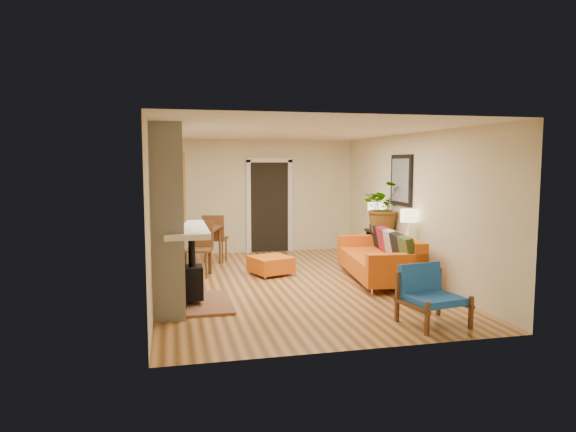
# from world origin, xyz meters

# --- Properties ---
(room_shell) EXTENTS (6.50, 6.50, 6.50)m
(room_shell) POSITION_xyz_m (0.60, 2.63, 1.24)
(room_shell) COLOR tan
(room_shell) RESTS_ON ground
(fireplace) EXTENTS (1.09, 1.68, 2.60)m
(fireplace) POSITION_xyz_m (-2.00, -1.00, 1.24)
(fireplace) COLOR white
(fireplace) RESTS_ON ground
(sofa) EXTENTS (1.22, 2.36, 0.89)m
(sofa) POSITION_xyz_m (1.67, -0.07, 0.39)
(sofa) COLOR silver
(sofa) RESTS_ON ground
(ottoman) EXTENTS (0.86, 0.86, 0.34)m
(ottoman) POSITION_xyz_m (-0.20, 0.75, 0.20)
(ottoman) COLOR silver
(ottoman) RESTS_ON ground
(blue_chair) EXTENTS (0.83, 0.82, 0.76)m
(blue_chair) POSITION_xyz_m (1.25, -2.52, 0.41)
(blue_chair) COLOR brown
(blue_chair) RESTS_ON ground
(dining_table) EXTENTS (1.17, 1.90, 1.00)m
(dining_table) POSITION_xyz_m (-1.38, 1.61, 0.66)
(dining_table) COLOR brown
(dining_table) RESTS_ON ground
(console_table) EXTENTS (0.34, 1.85, 0.72)m
(console_table) POSITION_xyz_m (2.07, 0.49, 0.58)
(console_table) COLOR black
(console_table) RESTS_ON ground
(lamp_near) EXTENTS (0.30, 0.30, 0.54)m
(lamp_near) POSITION_xyz_m (2.07, -0.25, 1.06)
(lamp_near) COLOR white
(lamp_near) RESTS_ON console_table
(lamp_far) EXTENTS (0.30, 0.30, 0.54)m
(lamp_far) POSITION_xyz_m (2.07, 1.27, 1.06)
(lamp_far) COLOR white
(lamp_far) RESTS_ON console_table
(houseplant) EXTENTS (0.97, 0.87, 1.00)m
(houseplant) POSITION_xyz_m (2.06, 0.77, 1.22)
(houseplant) COLOR #1E5919
(houseplant) RESTS_ON console_table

